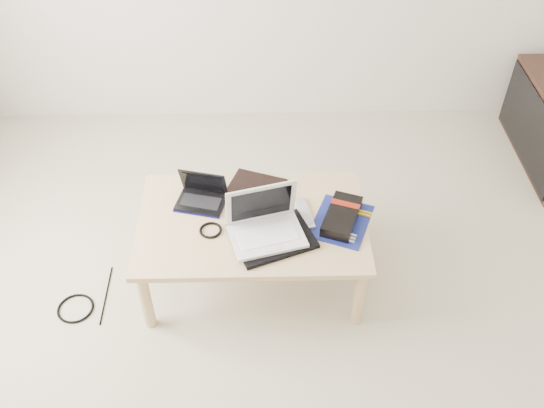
{
  "coord_description": "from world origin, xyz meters",
  "views": [
    {
      "loc": [
        -0.07,
        -1.54,
        2.45
      ],
      "look_at": [
        -0.02,
        0.52,
        0.51
      ],
      "focal_mm": 40.0,
      "sensor_mm": 36.0,
      "label": 1
    }
  ],
  "objects_px": {
    "coffee_table": "(252,228)",
    "gpu_box": "(342,217)",
    "white_laptop": "(265,225)",
    "netbook": "(202,196)"
  },
  "relations": [
    {
      "from": "coffee_table",
      "to": "gpu_box",
      "type": "xyz_separation_m",
      "value": [
        0.43,
        -0.01,
        0.08
      ]
    },
    {
      "from": "netbook",
      "to": "white_laptop",
      "type": "height_order",
      "value": "white_laptop"
    },
    {
      "from": "coffee_table",
      "to": "netbook",
      "type": "bearing_deg",
      "value": 149.96
    },
    {
      "from": "coffee_table",
      "to": "netbook",
      "type": "xyz_separation_m",
      "value": [
        -0.25,
        0.14,
        0.08
      ]
    },
    {
      "from": "coffee_table",
      "to": "white_laptop",
      "type": "distance_m",
      "value": 0.17
    },
    {
      "from": "white_laptop",
      "to": "gpu_box",
      "type": "relative_size",
      "value": 1.23
    },
    {
      "from": "coffee_table",
      "to": "netbook",
      "type": "distance_m",
      "value": 0.3
    },
    {
      "from": "gpu_box",
      "to": "white_laptop",
      "type": "bearing_deg",
      "value": -166.74
    },
    {
      "from": "gpu_box",
      "to": "coffee_table",
      "type": "bearing_deg",
      "value": 178.55
    },
    {
      "from": "white_laptop",
      "to": "gpu_box",
      "type": "height_order",
      "value": "white_laptop"
    }
  ]
}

